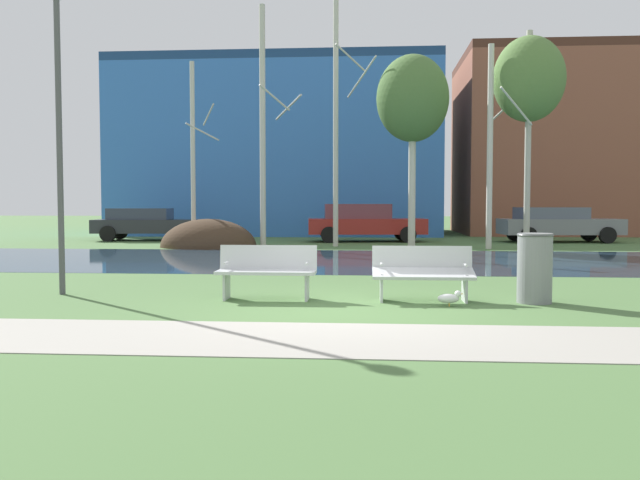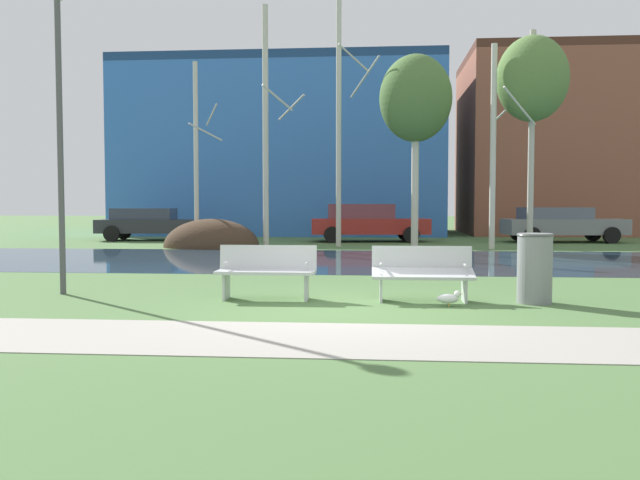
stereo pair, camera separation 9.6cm
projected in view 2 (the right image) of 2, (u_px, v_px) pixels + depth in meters
The scene contains 20 objects.
ground_plane at pixel (359, 256), 19.63m from camera, with size 120.00×120.00×0.00m, color #4C703D.
paved_path_strip at pixel (330, 339), 7.70m from camera, with size 60.00×1.98×0.01m, color #9E998E.
river_band at pixel (358, 260), 18.30m from camera, with size 80.00×7.64×0.01m, color #284256.
soil_mound at pixel (212, 247), 23.85m from camera, with size 3.41×2.80×2.00m, color #423021.
bench_left at pixel (267, 270), 10.89m from camera, with size 1.61×0.58×0.87m.
bench_right at pixel (422, 272), 10.68m from camera, with size 1.61×0.58×0.87m.
trash_bin at pixel (535, 267), 10.47m from camera, with size 0.56×0.56×1.09m.
seagull at pixel (449, 298), 10.13m from camera, with size 0.39×0.14×0.24m.
streetlamp at pixel (59, 87), 11.35m from camera, with size 0.32×0.32×5.26m.
birch_far_left at pixel (197, 153), 24.45m from camera, with size 1.08×1.80×6.66m.
birch_left at pixel (266, 126), 23.41m from camera, with size 1.51×2.38×8.40m.
birch_center_left at pixel (340, 118), 23.94m from camera, with size 1.55×2.47×8.97m.
birch_center at pixel (416, 99), 23.80m from camera, with size 2.57×2.57×6.81m.
birch_center_right at pixel (494, 145), 22.61m from camera, with size 1.47×2.46×6.88m.
birch_right at pixel (532, 80), 22.82m from camera, with size 2.42×2.42×7.41m.
parked_van_nearest_dark at pixel (150, 223), 28.06m from camera, with size 4.56×2.29×1.34m.
parked_sedan_second_red at pixel (367, 222), 27.11m from camera, with size 4.84×2.33×1.52m.
parked_hatch_third_grey at pixel (561, 224), 26.63m from camera, with size 4.79×2.29×1.39m.
building_blue_store at pixel (287, 152), 35.30m from camera, with size 15.79×9.56×8.52m.
building_brick_low at pixel (577, 145), 34.20m from camera, with size 11.37×7.90×9.03m.
Camera 2 is at (0.54, -9.60, 1.56)m, focal length 37.78 mm.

